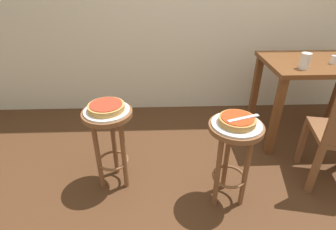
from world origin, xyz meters
TOP-DOWN VIEW (x-y plane):
  - ground_plane at (0.00, 0.00)m, footprint 6.00×6.00m
  - stool_foreground at (0.10, 0.14)m, footprint 0.35×0.35m
  - serving_plate_foreground at (0.10, 0.14)m, footprint 0.32×0.32m
  - pizza_foreground at (0.10, 0.14)m, footprint 0.23×0.23m
  - stool_middle at (-0.75, 0.35)m, footprint 0.35×0.35m
  - serving_plate_middle at (-0.75, 0.35)m, footprint 0.31×0.31m
  - pizza_middle at (-0.75, 0.35)m, footprint 0.25×0.25m
  - dining_table at (1.05, 0.95)m, footprint 0.98×0.65m
  - cup_near_edge at (0.79, 0.77)m, footprint 0.08×0.08m
  - condiment_shaker at (1.09, 0.87)m, footprint 0.04×0.04m
  - pizza_server_knife at (0.13, 0.12)m, footprint 0.22×0.09m

SIDE VIEW (x-z plane):
  - ground_plane at x=0.00m, z-range 0.00..0.00m
  - stool_foreground at x=0.10m, z-range 0.15..0.79m
  - stool_middle at x=-0.75m, z-range 0.15..0.79m
  - dining_table at x=1.05m, z-range 0.26..1.04m
  - serving_plate_foreground at x=0.10m, z-range 0.64..0.66m
  - serving_plate_middle at x=-0.75m, z-range 0.64..0.66m
  - pizza_foreground at x=0.10m, z-range 0.66..0.70m
  - pizza_middle at x=-0.75m, z-range 0.66..0.70m
  - pizza_server_knife at x=0.13m, z-range 0.70..0.71m
  - condiment_shaker at x=1.09m, z-range 0.78..0.85m
  - cup_near_edge at x=0.79m, z-range 0.78..0.91m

